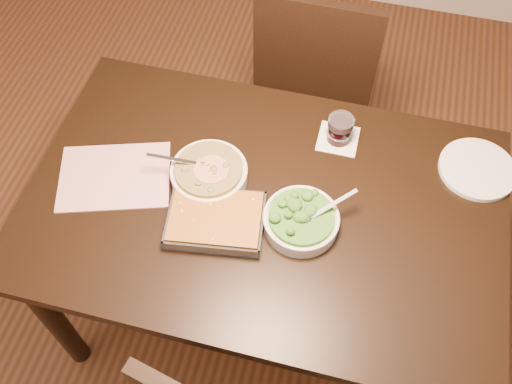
{
  "coord_description": "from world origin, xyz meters",
  "views": [
    {
      "loc": [
        0.2,
        -0.88,
        2.15
      ],
      "look_at": [
        -0.02,
        -0.0,
        0.8
      ],
      "focal_mm": 40.0,
      "sensor_mm": 36.0,
      "label": 1
    }
  ],
  "objects": [
    {
      "name": "coaster",
      "position": [
        0.17,
        0.29,
        0.75
      ],
      "size": [
        0.12,
        0.12,
        0.0
      ],
      "primitive_type": "cube",
      "color": "white",
      "rests_on": "table"
    },
    {
      "name": "stew_bowl",
      "position": [
        -0.18,
        0.04,
        0.78
      ],
      "size": [
        0.25,
        0.23,
        0.09
      ],
      "color": "white",
      "rests_on": "table"
    },
    {
      "name": "dinner_plate",
      "position": [
        0.6,
        0.27,
        0.76
      ],
      "size": [
        0.23,
        0.23,
        0.02
      ],
      "primitive_type": "cylinder",
      "color": "silver",
      "rests_on": "table"
    },
    {
      "name": "ground",
      "position": [
        0.0,
        0.0,
        0.0
      ],
      "size": [
        4.0,
        4.0,
        0.0
      ],
      "primitive_type": "plane",
      "color": "#3F2312",
      "rests_on": "ground"
    },
    {
      "name": "broccoli_bowl",
      "position": [
        0.12,
        -0.05,
        0.78
      ],
      "size": [
        0.22,
        0.22,
        0.08
      ],
      "color": "white",
      "rests_on": "table"
    },
    {
      "name": "baking_dish",
      "position": [
        -0.11,
        -0.11,
        0.77
      ],
      "size": [
        0.3,
        0.23,
        0.05
      ],
      "rotation": [
        0.0,
        0.0,
        0.14
      ],
      "color": "silver",
      "rests_on": "table"
    },
    {
      "name": "chair_far",
      "position": [
        0.03,
        0.79,
        0.54
      ],
      "size": [
        0.46,
        0.46,
        0.96
      ],
      "rotation": [
        0.0,
        0.0,
        3.13
      ],
      "color": "black",
      "rests_on": "ground"
    },
    {
      "name": "wine_tumbler",
      "position": [
        0.17,
        0.29,
        0.8
      ],
      "size": [
        0.08,
        0.08,
        0.09
      ],
      "color": "black",
      "rests_on": "coaster"
    },
    {
      "name": "table",
      "position": [
        0.0,
        0.0,
        0.65
      ],
      "size": [
        1.4,
        0.9,
        0.75
      ],
      "color": "black",
      "rests_on": "ground"
    },
    {
      "name": "magazine_a",
      "position": [
        -0.46,
        -0.03,
        0.75
      ],
      "size": [
        0.39,
        0.33,
        0.01
      ],
      "primitive_type": "cube",
      "rotation": [
        0.0,
        0.0,
        0.31
      ],
      "color": "#9D2D43",
      "rests_on": "table"
    }
  ]
}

